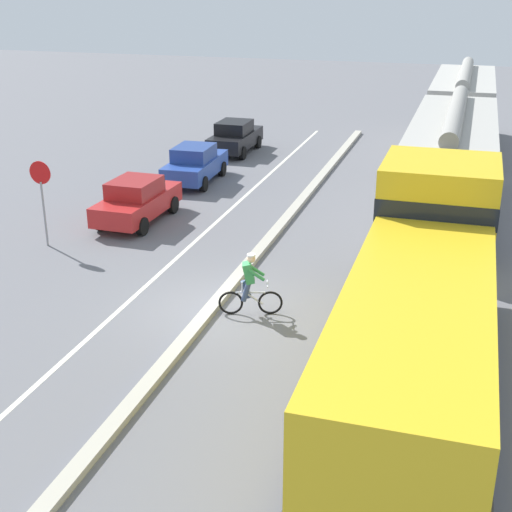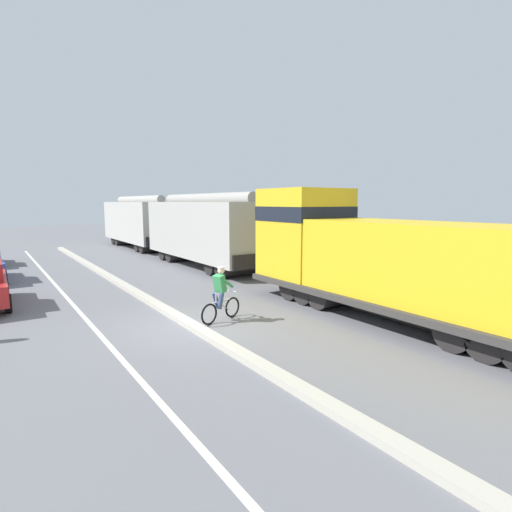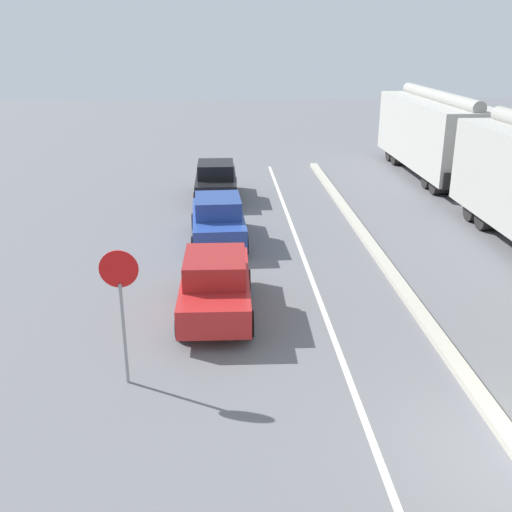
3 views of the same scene
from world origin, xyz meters
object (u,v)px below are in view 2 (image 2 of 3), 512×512
object	(u,v)px
locomotive	(377,261)
cyclist	(221,295)
hopper_car_middle	(139,222)
hopper_car_lead	(205,230)

from	to	relation	value
locomotive	cyclist	size ratio (longest dim) A/B	6.77
locomotive	hopper_car_middle	bearing A→B (deg)	90.00
locomotive	hopper_car_lead	world-z (taller)	locomotive
hopper_car_middle	cyclist	xyz separation A→B (m)	(-4.54, -21.49, -1.26)
locomotive	cyclist	xyz separation A→B (m)	(-4.54, 2.27, -0.98)
hopper_car_lead	cyclist	world-z (taller)	hopper_car_lead
locomotive	hopper_car_lead	xyz separation A→B (m)	(-0.00, 12.16, 0.28)
hopper_car_middle	hopper_car_lead	bearing A→B (deg)	-90.00
cyclist	hopper_car_middle	bearing A→B (deg)	78.07
locomotive	hopper_car_middle	xyz separation A→B (m)	(-0.00, 23.76, 0.28)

